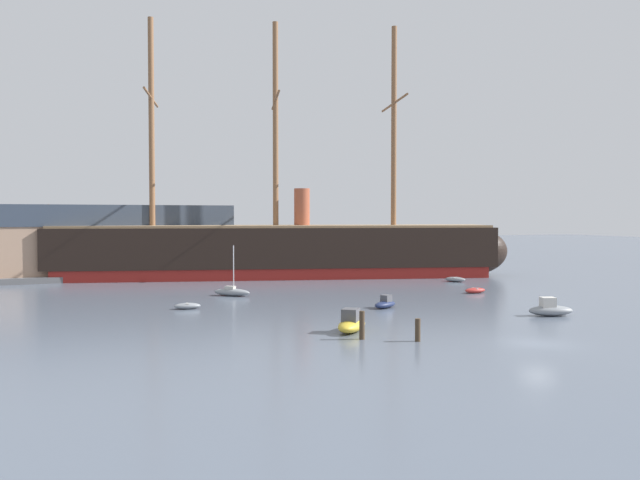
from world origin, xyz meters
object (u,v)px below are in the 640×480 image
at_px(motorboat_foreground_right, 550,309).
at_px(motorboat_foreground_left, 352,324).
at_px(dinghy_mid_left, 187,306).
at_px(dinghy_alongside_stern, 455,279).
at_px(mooring_piling_left_pair, 362,325).
at_px(dinghy_mid_right, 475,290).
at_px(sailboat_alongside_bow, 232,292).
at_px(motorboat_far_right, 457,268).
at_px(mooring_piling_nearest, 418,330).
at_px(tall_ship, 276,250).
at_px(motorboat_near_centre, 385,303).
at_px(dockside_warehouse_left, 27,242).

bearing_deg(motorboat_foreground_right, motorboat_foreground_left, 179.94).
bearing_deg(dinghy_mid_left, dinghy_alongside_stern, 15.63).
bearing_deg(mooring_piling_left_pair, dinghy_mid_right, 38.17).
bearing_deg(dinghy_mid_right, sailboat_alongside_bow, 161.25).
bearing_deg(motorboat_far_right, dinghy_alongside_stern, -126.64).
height_order(dinghy_alongside_stern, mooring_piling_nearest, mooring_piling_nearest).
height_order(dinghy_mid_right, mooring_piling_nearest, mooring_piling_nearest).
bearing_deg(mooring_piling_left_pair, motorboat_foreground_left, 77.05).
bearing_deg(sailboat_alongside_bow, mooring_piling_left_pair, -87.67).
xyz_separation_m(tall_ship, sailboat_alongside_bow, (-12.16, -18.59, -3.51)).
bearing_deg(dinghy_mid_left, mooring_piling_nearest, -63.73).
bearing_deg(motorboat_far_right, mooring_piling_nearest, -128.52).
bearing_deg(sailboat_alongside_bow, tall_ship, 56.80).
relative_size(motorboat_near_centre, mooring_piling_left_pair, 1.57).
height_order(motorboat_foreground_right, sailboat_alongside_bow, sailboat_alongside_bow).
distance_m(dinghy_mid_left, mooring_piling_left_pair, 22.20).
distance_m(motorboat_far_right, dockside_warehouse_left, 64.15).
xyz_separation_m(motorboat_near_centre, dinghy_mid_right, (15.67, 6.46, -0.13)).
bearing_deg(motorboat_near_centre, dinghy_mid_right, 22.42).
relative_size(motorboat_foreground_right, sailboat_alongside_bow, 0.76).
bearing_deg(tall_ship, motorboat_far_right, -6.65).
distance_m(motorboat_near_centre, mooring_piling_nearest, 17.01).
xyz_separation_m(tall_ship, mooring_piling_left_pair, (-10.99, -47.49, -2.95)).
bearing_deg(tall_ship, dinghy_alongside_stern, -38.59).
relative_size(dinghy_alongside_stern, mooring_piling_nearest, 1.85).
bearing_deg(dockside_warehouse_left, motorboat_near_centre, -55.77).
relative_size(dinghy_alongside_stern, mooring_piling_left_pair, 1.46).
distance_m(motorboat_near_centre, dockside_warehouse_left, 56.18).
xyz_separation_m(tall_ship, motorboat_near_centre, (-1.34, -34.05, -3.55)).
height_order(motorboat_foreground_right, mooring_piling_left_pair, mooring_piling_left_pair).
bearing_deg(dinghy_alongside_stern, sailboat_alongside_bow, -175.22).
height_order(mooring_piling_left_pair, dockside_warehouse_left, dockside_warehouse_left).
relative_size(mooring_piling_nearest, mooring_piling_left_pair, 0.79).
distance_m(motorboat_near_centre, motorboat_far_right, 43.28).
height_order(sailboat_alongside_bow, dinghy_alongside_stern, sailboat_alongside_bow).
distance_m(dinghy_mid_left, sailboat_alongside_bow, 10.73).
bearing_deg(dinghy_mid_left, dockside_warehouse_left, 109.42).
xyz_separation_m(dinghy_mid_left, sailboat_alongside_bow, (6.89, 8.22, 0.18)).
relative_size(tall_ship, motorboat_far_right, 14.16).
distance_m(motorboat_foreground_left, mooring_piling_nearest, 5.97).
relative_size(motorboat_foreground_left, motorboat_near_centre, 1.38).
distance_m(motorboat_foreground_right, dinghy_mid_right, 17.49).
relative_size(dinghy_alongside_stern, dockside_warehouse_left, 0.05).
relative_size(motorboat_foreground_left, mooring_piling_left_pair, 2.16).
xyz_separation_m(mooring_piling_left_pair, dockside_warehouse_left, (-21.83, 59.73, 4.17)).
distance_m(tall_ship, dinghy_mid_left, 33.10).
bearing_deg(mooring_piling_nearest, dinghy_alongside_stern, 50.81).
bearing_deg(dockside_warehouse_left, tall_ship, -20.45).
bearing_deg(motorboat_foreground_right, dockside_warehouse_left, 126.87).
relative_size(tall_ship, mooring_piling_nearest, 45.26).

